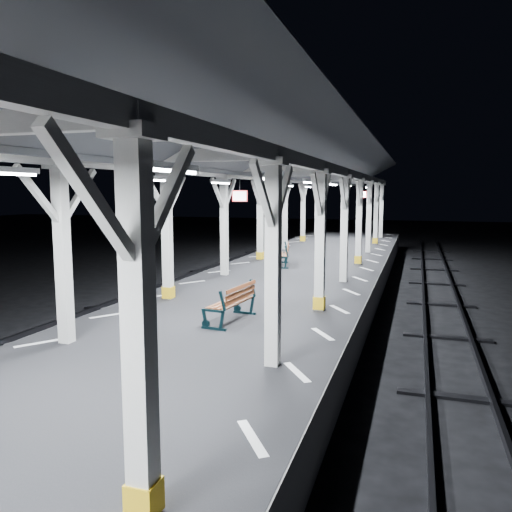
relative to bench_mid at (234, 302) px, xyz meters
The scene contains 9 objects.
ground 1.55m from the bench_mid, 141.54° to the right, with size 120.00×120.00×0.00m, color black.
platform 1.10m from the bench_mid, 141.54° to the right, with size 6.00×50.00×1.00m, color black.
hazard_stripes_left 2.95m from the bench_mid, behind, with size 1.00×48.00×0.01m, color silver.
hazard_stripes_right 2.08m from the bench_mid, 10.04° to the right, with size 1.00×48.00×0.01m, color silver.
track_left 5.63m from the bench_mid, behind, with size 2.20×60.00×0.16m.
track_right 4.77m from the bench_mid, ahead, with size 2.20×60.00×0.16m.
canopy 3.17m from the bench_mid, 140.41° to the right, with size 5.40×49.00×4.65m.
bench_mid is the anchor object (origin of this frame).
bench_far 8.42m from the bench_mid, 97.61° to the left, with size 0.97×1.69×0.86m.
Camera 1 is at (4.15, -9.50, 3.79)m, focal length 35.00 mm.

